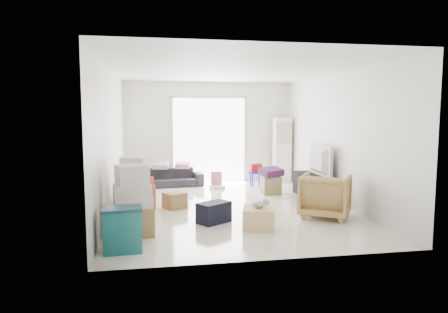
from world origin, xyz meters
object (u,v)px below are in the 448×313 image
storage_bins (122,229)px  television (315,172)px  sofa (172,174)px  kids_table (256,170)px  tv_console (315,187)px  armchair (325,194)px  wood_crate (259,218)px  ottoman (271,185)px  ac_tower (282,150)px

storage_bins → television: bearing=35.8°
sofa → kids_table: size_ratio=2.65×
tv_console → armchair: size_ratio=1.81×
tv_console → sofa: (-3.03, 2.03, 0.05)m
sofa → storage_bins: bearing=-107.4°
sofa → wood_crate: bearing=-80.8°
sofa → ottoman: 2.62m
ac_tower → television: ac_tower is taller
armchair → ottoman: armchair is taller
tv_console → wood_crate: (-1.82, -2.07, -0.09)m
ottoman → kids_table: bearing=96.6°
storage_bins → kids_table: storage_bins is taller
television → ottoman: television is taller
kids_table → armchair: bearing=-81.6°
armchair → storage_bins: bearing=53.2°
television → storage_bins: (-3.90, -2.82, -0.28)m
wood_crate → tv_console: bearing=48.7°
ottoman → kids_table: kids_table is taller
armchair → storage_bins: size_ratio=1.41×
tv_console → television: bearing=-90.0°
sofa → armchair: armchair is taller
ac_tower → television: 2.20m
tv_console → television: (0.00, -0.00, 0.33)m
television → armchair: armchair is taller
wood_crate → ac_tower: bearing=67.4°
storage_bins → tv_console: bearing=35.8°
tv_console → storage_bins: 4.81m
sofa → ac_tower: bearing=-4.4°
sofa → ottoman: size_ratio=3.80×
sofa → armchair: bearing=-61.6°
armchair → kids_table: armchair is taller
television → wood_crate: bearing=139.5°
tv_console → storage_bins: storage_bins is taller
television → armchair: (-0.46, -1.56, -0.16)m
wood_crate → sofa: bearing=106.5°
tv_console → wood_crate: tv_console is taller
ottoman → wood_crate: bearing=-110.4°
ac_tower → sofa: (-2.98, -0.15, -0.57)m
television → wood_crate: television is taller
television → armchair: bearing=164.6°
tv_console → wood_crate: 2.76m
ac_tower → ottoman: 1.84m
sofa → armchair: size_ratio=1.83×
armchair → tv_console: bearing=-72.9°
ac_tower → armchair: size_ratio=2.06×
tv_console → wood_crate: size_ratio=3.06×
television → kids_table: size_ratio=1.95×
ac_tower → ottoman: bearing=-116.3°
tv_console → television: size_ratio=1.34×
television → tv_console: bearing=0.8°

